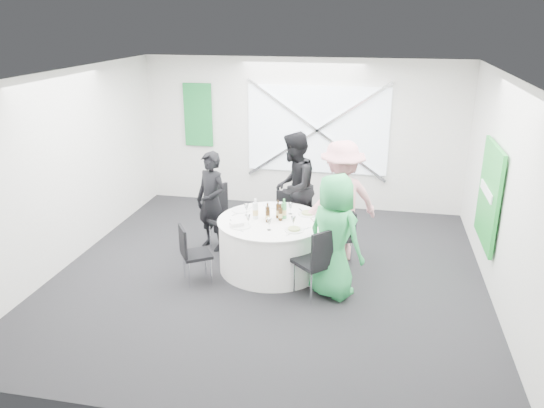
% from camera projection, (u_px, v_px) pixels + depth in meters
% --- Properties ---
extents(floor, '(6.00, 6.00, 0.00)m').
position_uv_depth(floor, '(269.00, 274.00, 7.62)').
color(floor, black).
rests_on(floor, ground).
extents(ceiling, '(6.00, 6.00, 0.00)m').
position_uv_depth(ceiling, '(269.00, 75.00, 6.67)').
color(ceiling, silver).
rests_on(ceiling, wall_back).
extents(wall_back, '(6.00, 0.00, 6.00)m').
position_uv_depth(wall_back, '(302.00, 134.00, 9.91)').
color(wall_back, silver).
rests_on(wall_back, floor).
extents(wall_front, '(6.00, 0.00, 6.00)m').
position_uv_depth(wall_front, '(196.00, 287.00, 4.38)').
color(wall_front, silver).
rests_on(wall_front, floor).
extents(wall_left, '(0.00, 6.00, 6.00)m').
position_uv_depth(wall_left, '(67.00, 169.00, 7.70)').
color(wall_left, silver).
rests_on(wall_left, floor).
extents(wall_right, '(0.00, 6.00, 6.00)m').
position_uv_depth(wall_right, '(505.00, 195.00, 6.58)').
color(wall_right, silver).
rests_on(wall_right, floor).
extents(window_panel, '(2.60, 0.03, 1.60)m').
position_uv_depth(window_panel, '(317.00, 130.00, 9.78)').
color(window_panel, white).
rests_on(window_panel, wall_back).
extents(window_brace_a, '(2.63, 0.05, 1.84)m').
position_uv_depth(window_brace_a, '(317.00, 131.00, 9.75)').
color(window_brace_a, silver).
rests_on(window_brace_a, window_panel).
extents(window_brace_b, '(2.63, 0.05, 1.84)m').
position_uv_depth(window_brace_b, '(317.00, 131.00, 9.75)').
color(window_brace_b, silver).
rests_on(window_brace_b, window_panel).
extents(green_banner, '(0.55, 0.04, 1.20)m').
position_uv_depth(green_banner, '(198.00, 115.00, 10.13)').
color(green_banner, '#167028').
rests_on(green_banner, wall_back).
extents(green_sign, '(0.05, 1.20, 1.40)m').
position_uv_depth(green_sign, '(489.00, 195.00, 7.22)').
color(green_sign, '#1A932F').
rests_on(green_sign, wall_right).
extents(banquet_table, '(1.56, 1.56, 0.76)m').
position_uv_depth(banquet_table, '(272.00, 244.00, 7.67)').
color(banquet_table, white).
rests_on(banquet_table, floor).
extents(chair_back, '(0.38, 0.39, 0.82)m').
position_uv_depth(chair_back, '(286.00, 213.00, 8.58)').
color(chair_back, black).
rests_on(chair_back, floor).
extents(chair_back_left, '(0.64, 0.63, 1.01)m').
position_uv_depth(chair_back_left, '(222.00, 212.00, 8.30)').
color(chair_back_left, black).
rests_on(chair_back_left, floor).
extents(chair_back_right, '(0.49, 0.49, 0.82)m').
position_uv_depth(chair_back_right, '(344.00, 232.00, 7.84)').
color(chair_back_right, black).
rests_on(chair_back_right, floor).
extents(chair_front_right, '(0.63, 0.63, 0.99)m').
position_uv_depth(chair_front_right, '(319.00, 258.00, 6.79)').
color(chair_front_right, black).
rests_on(chair_front_right, floor).
extents(chair_front_left, '(0.53, 0.52, 0.83)m').
position_uv_depth(chair_front_left, '(191.00, 250.00, 7.23)').
color(chair_front_left, black).
rests_on(chair_front_left, floor).
extents(person_man_back_left, '(0.68, 0.59, 1.57)m').
position_uv_depth(person_man_back_left, '(212.00, 201.00, 8.22)').
color(person_man_back_left, black).
rests_on(person_man_back_left, floor).
extents(person_man_back, '(0.58, 0.92, 1.79)m').
position_uv_depth(person_man_back, '(294.00, 187.00, 8.51)').
color(person_man_back, black).
rests_on(person_man_back, floor).
extents(person_woman_pink, '(1.30, 1.07, 1.83)m').
position_uv_depth(person_woman_pink, '(341.00, 201.00, 7.81)').
color(person_woman_pink, pink).
rests_on(person_woman_pink, floor).
extents(person_woman_green, '(0.97, 0.88, 1.67)m').
position_uv_depth(person_woman_green, '(334.00, 236.00, 6.80)').
color(person_woman_green, green).
rests_on(person_woman_green, floor).
extents(plate_back, '(0.29, 0.29, 0.01)m').
position_uv_depth(plate_back, '(274.00, 205.00, 8.10)').
color(plate_back, white).
rests_on(plate_back, banquet_table).
extents(plate_back_left, '(0.26, 0.26, 0.01)m').
position_uv_depth(plate_back_left, '(241.00, 210.00, 7.89)').
color(plate_back_left, white).
rests_on(plate_back_left, banquet_table).
extents(plate_back_right, '(0.29, 0.29, 0.04)m').
position_uv_depth(plate_back_right, '(308.00, 214.00, 7.74)').
color(plate_back_right, white).
rests_on(plate_back_right, banquet_table).
extents(plate_front_right, '(0.25, 0.25, 0.04)m').
position_uv_depth(plate_front_right, '(294.00, 230.00, 7.16)').
color(plate_front_right, white).
rests_on(plate_front_right, banquet_table).
extents(plate_front_left, '(0.28, 0.28, 0.01)m').
position_uv_depth(plate_front_left, '(240.00, 226.00, 7.30)').
color(plate_front_left, white).
rests_on(plate_front_left, banquet_table).
extents(napkin, '(0.21, 0.19, 0.05)m').
position_uv_depth(napkin, '(237.00, 224.00, 7.29)').
color(napkin, white).
rests_on(napkin, plate_front_left).
extents(beer_bottle_a, '(0.06, 0.06, 0.25)m').
position_uv_depth(beer_bottle_a, '(268.00, 213.00, 7.52)').
color(beer_bottle_a, '#3D230B').
rests_on(beer_bottle_a, banquet_table).
extents(beer_bottle_b, '(0.06, 0.06, 0.27)m').
position_uv_depth(beer_bottle_b, '(278.00, 211.00, 7.58)').
color(beer_bottle_b, '#3D230B').
rests_on(beer_bottle_b, banquet_table).
extents(beer_bottle_c, '(0.06, 0.06, 0.25)m').
position_uv_depth(beer_bottle_c, '(280.00, 214.00, 7.49)').
color(beer_bottle_c, '#3D230B').
rests_on(beer_bottle_c, banquet_table).
extents(beer_bottle_d, '(0.06, 0.06, 0.24)m').
position_uv_depth(beer_bottle_d, '(268.00, 216.00, 7.43)').
color(beer_bottle_d, '#3D230B').
rests_on(beer_bottle_d, banquet_table).
extents(green_water_bottle, '(0.08, 0.08, 0.29)m').
position_uv_depth(green_water_bottle, '(284.00, 211.00, 7.56)').
color(green_water_bottle, green).
rests_on(green_water_bottle, banquet_table).
extents(clear_water_bottle, '(0.08, 0.08, 0.30)m').
position_uv_depth(clear_water_bottle, '(255.00, 211.00, 7.55)').
color(clear_water_bottle, silver).
rests_on(clear_water_bottle, banquet_table).
extents(wine_glass_a, '(0.07, 0.07, 0.17)m').
position_uv_depth(wine_glass_a, '(269.00, 221.00, 7.15)').
color(wine_glass_a, white).
rests_on(wine_glass_a, banquet_table).
extents(wine_glass_b, '(0.07, 0.07, 0.17)m').
position_uv_depth(wine_glass_b, '(246.00, 207.00, 7.68)').
color(wine_glass_b, white).
rests_on(wine_glass_b, banquet_table).
extents(wine_glass_c, '(0.07, 0.07, 0.17)m').
position_uv_depth(wine_glass_c, '(293.00, 220.00, 7.21)').
color(wine_glass_c, white).
rests_on(wine_glass_c, banquet_table).
extents(wine_glass_d, '(0.07, 0.07, 0.17)m').
position_uv_depth(wine_glass_d, '(290.00, 206.00, 7.72)').
color(wine_glass_d, white).
rests_on(wine_glass_d, banquet_table).
extents(wine_glass_e, '(0.07, 0.07, 0.17)m').
position_uv_depth(wine_glass_e, '(248.00, 218.00, 7.28)').
color(wine_glass_e, white).
rests_on(wine_glass_e, banquet_table).
extents(fork_a, '(0.08, 0.14, 0.01)m').
position_uv_depth(fork_a, '(251.00, 208.00, 7.99)').
color(fork_a, silver).
rests_on(fork_a, banquet_table).
extents(knife_a, '(0.08, 0.14, 0.01)m').
position_uv_depth(knife_a, '(235.00, 214.00, 7.74)').
color(knife_a, silver).
rests_on(knife_a, banquet_table).
extents(fork_b, '(0.15, 0.03, 0.01)m').
position_uv_depth(fork_b, '(287.00, 207.00, 8.04)').
color(fork_b, silver).
rests_on(fork_b, banquet_table).
extents(knife_b, '(0.15, 0.02, 0.01)m').
position_uv_depth(knife_b, '(267.00, 206.00, 8.08)').
color(knife_b, silver).
rests_on(knife_b, banquet_table).
extents(fork_c, '(0.10, 0.13, 0.01)m').
position_uv_depth(fork_c, '(232.00, 221.00, 7.48)').
color(fork_c, silver).
rests_on(fork_c, banquet_table).
extents(knife_c, '(0.10, 0.13, 0.01)m').
position_uv_depth(knife_c, '(241.00, 230.00, 7.18)').
color(knife_c, silver).
rests_on(knife_c, banquet_table).
extents(fork_d, '(0.10, 0.13, 0.01)m').
position_uv_depth(fork_d, '(290.00, 234.00, 7.05)').
color(fork_d, silver).
rests_on(fork_d, banquet_table).
extents(knife_d, '(0.11, 0.12, 0.01)m').
position_uv_depth(knife_d, '(306.00, 229.00, 7.23)').
color(knife_d, silver).
rests_on(knife_d, banquet_table).
extents(fork_e, '(0.08, 0.14, 0.01)m').
position_uv_depth(fork_e, '(312.00, 220.00, 7.52)').
color(fork_e, silver).
rests_on(fork_e, banquet_table).
extents(knife_e, '(0.10, 0.13, 0.01)m').
position_uv_depth(knife_e, '(301.00, 210.00, 7.90)').
color(knife_e, silver).
rests_on(knife_e, banquet_table).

